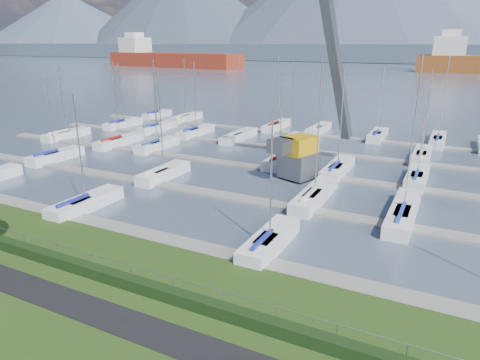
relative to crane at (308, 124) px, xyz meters
The scene contains 10 objects.
path 29.08m from the crane, 92.10° to the right, with size 160.00×2.00×0.04m, color black.
water 234.51m from the crane, 90.26° to the left, with size 800.00×540.00×0.20m, color #49586C.
hedge 26.46m from the crane, 92.31° to the right, with size 80.00×0.70×0.70m, color black.
fence 25.92m from the crane, 92.34° to the right, with size 0.04×0.04×80.00m, color gray.
foothill 304.44m from the crane, 90.20° to the left, with size 900.00×80.00×12.00m, color #455466.
mountains 381.36m from the crane, 89.05° to the left, with size 1190.00×360.00×115.00m.
docks 5.66m from the crane, 157.51° to the left, with size 90.00×41.60×0.25m.
crane is the anchor object (origin of this frame).
cargo_ship_west 219.66m from the crane, 129.70° to the left, with size 87.41×26.86×21.50m.
sailboat_fleet 5.43m from the crane, 118.77° to the left, with size 74.65×50.35×13.13m.
Camera 1 is at (14.42, -16.58, 13.34)m, focal length 32.00 mm.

